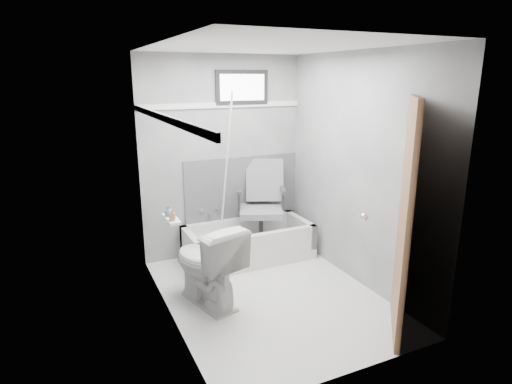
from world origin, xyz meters
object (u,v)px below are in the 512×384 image
office_chair (261,205)px  toilet (207,264)px  bathtub (249,242)px  door (457,228)px  soap_bottle_b (168,211)px  soap_bottle_a (172,215)px

office_chair → toilet: size_ratio=1.26×
bathtub → toilet: (-0.79, -0.79, 0.20)m
door → soap_bottle_b: size_ratio=19.84×
soap_bottle_b → toilet: bearing=-14.6°
bathtub → door: 2.48m
soap_bottle_b → bathtub: bearing=32.6°
bathtub → door: bearing=-69.9°
bathtub → soap_bottle_b: (-1.11, -0.71, 0.75)m
bathtub → soap_bottle_a: bearing=-142.6°
toilet → soap_bottle_a: (-0.32, -0.06, 0.56)m
soap_bottle_a → soap_bottle_b: soap_bottle_a is taller
bathtub → door: size_ratio=0.75×
door → soap_bottle_b: 2.44m
toilet → office_chair: bearing=-154.4°
office_chair → soap_bottle_a: size_ratio=9.34×
door → soap_bottle_a: 2.35m
door → soap_bottle_b: (-1.92, 1.50, -0.04)m
bathtub → soap_bottle_a: soap_bottle_a is taller
soap_bottle_a → soap_bottle_b: size_ratio=1.11×
bathtub → office_chair: 0.47m
office_chair → door: door is taller
bathtub → door: door is taller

